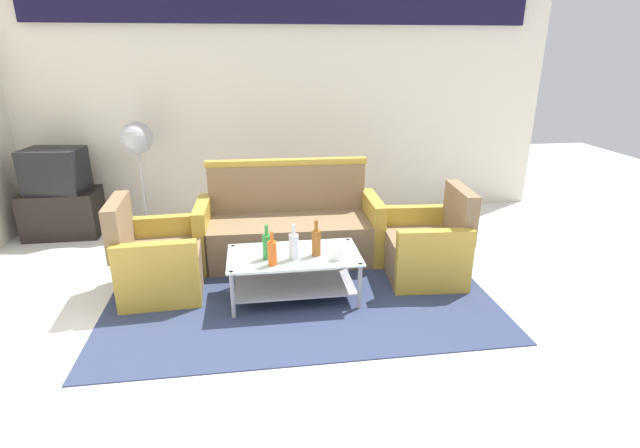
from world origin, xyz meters
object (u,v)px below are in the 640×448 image
(bottle_clear, at_px, (294,246))
(armchair_right, at_px, (427,248))
(pedestal_fan, at_px, (138,145))
(bottle_green, at_px, (267,246))
(bottle_brown, at_px, (316,242))
(tv_stand, at_px, (63,213))
(armchair_left, at_px, (158,262))
(television, at_px, (55,170))
(couch, at_px, (289,229))
(coffee_table, at_px, (294,269))
(bottle_orange, at_px, (272,252))
(cup, at_px, (338,254))

(bottle_clear, bearing_deg, armchair_right, 14.85)
(bottle_clear, distance_m, pedestal_fan, 2.60)
(bottle_green, relative_size, bottle_brown, 0.95)
(bottle_clear, bearing_deg, tv_stand, 141.39)
(bottle_green, relative_size, bottle_clear, 0.97)
(tv_stand, bearing_deg, armchair_left, -50.54)
(tv_stand, xyz_separation_m, pedestal_fan, (0.90, 0.05, 0.75))
(television, bearing_deg, couch, 165.42)
(coffee_table, relative_size, bottle_clear, 3.67)
(television, bearing_deg, tv_stand, 90.00)
(coffee_table, distance_m, bottle_green, 0.34)
(coffee_table, bearing_deg, bottle_brown, -13.13)
(bottle_orange, height_order, cup, bottle_orange)
(couch, distance_m, armchair_right, 1.38)
(couch, height_order, bottle_green, couch)
(coffee_table, xyz_separation_m, cup, (0.34, -0.15, 0.19))
(coffee_table, height_order, bottle_brown, bottle_brown)
(couch, xyz_separation_m, television, (-2.50, 1.02, 0.44))
(couch, xyz_separation_m, pedestal_fan, (-1.60, 1.06, 0.70))
(coffee_table, distance_m, bottle_clear, 0.27)
(armchair_right, xyz_separation_m, bottle_orange, (-1.45, -0.43, 0.23))
(armchair_right, xyz_separation_m, bottle_brown, (-1.08, -0.29, 0.24))
(bottle_brown, xyz_separation_m, cup, (0.16, -0.11, -0.07))
(bottle_green, relative_size, bottle_orange, 1.04)
(couch, height_order, television, television)
(armchair_right, height_order, cup, armchair_right)
(bottle_brown, bearing_deg, cup, -34.75)
(pedestal_fan, bearing_deg, bottle_clear, -52.20)
(couch, relative_size, armchair_left, 2.14)
(armchair_right, bearing_deg, television, 70.77)
(armchair_right, xyz_separation_m, cup, (-0.92, -0.40, 0.17))
(armchair_left, relative_size, tv_stand, 1.06)
(armchair_right, bearing_deg, bottle_green, 105.73)
(coffee_table, bearing_deg, cup, -24.17)
(couch, height_order, armchair_left, couch)
(couch, distance_m, television, 2.74)
(bottle_clear, bearing_deg, bottle_brown, 14.17)
(bottle_orange, height_order, tv_stand, bottle_orange)
(bottle_orange, distance_m, bottle_brown, 0.39)
(armchair_left, bearing_deg, television, -143.33)
(armchair_right, bearing_deg, coffee_table, 105.43)
(coffee_table, height_order, cup, cup)
(bottle_orange, xyz_separation_m, bottle_brown, (0.37, 0.14, 0.01))
(armchair_left, distance_m, television, 2.12)
(armchair_right, distance_m, television, 4.10)
(armchair_left, distance_m, tv_stand, 2.06)
(armchair_left, relative_size, coffee_table, 0.77)
(armchair_left, height_order, pedestal_fan, pedestal_fan)
(couch, relative_size, bottle_brown, 5.91)
(bottle_orange, bearing_deg, pedestal_fan, 123.35)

